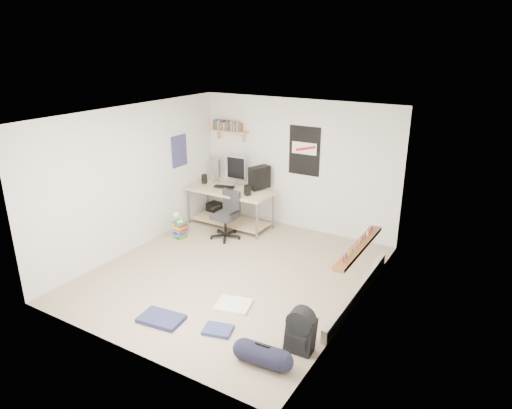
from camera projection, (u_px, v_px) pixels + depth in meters
The scene contains 26 objects.
floor at pixel (233, 273), 7.26m from camera, with size 4.00×4.50×0.01m, color gray.
ceiling at pixel (229, 114), 6.41m from camera, with size 4.00×4.50×0.01m, color white.
back_wall at pixel (297, 165), 8.66m from camera, with size 4.00×0.01×2.50m, color silver.
left_wall at pixel (134, 179), 7.80m from camera, with size 0.01×4.50×2.50m, color silver.
right_wall at pixel (361, 224), 5.87m from camera, with size 0.01×4.50×2.50m, color silver.
desk at pixel (230, 208), 8.98m from camera, with size 1.71×0.75×0.78m, color #CEB78F.
monitor_left at pixel (216, 171), 9.29m from camera, with size 0.36×0.09×0.39m, color #99999E.
monitor_right at pixel (237, 173), 9.04m from camera, with size 0.43×0.11×0.48m, color #939297.
pc_tower at pixel (259, 177), 8.79m from camera, with size 0.20×0.41×0.43m, color black.
keyboard at pixel (224, 187), 8.92m from camera, with size 0.40×0.14×0.02m, color black.
speaker_left at pixel (204, 179), 9.13m from camera, with size 0.09×0.09×0.18m, color black.
speaker_right at pixel (247, 190), 8.45m from camera, with size 0.09×0.09×0.19m, color black.
office_chair at pixel (225, 213), 8.39m from camera, with size 0.58×0.58×0.89m, color #242426.
wall_shelf at pixel (230, 131), 9.08m from camera, with size 0.80×0.22×0.24m, color tan.
poster_back_wall at pixel (304, 151), 8.46m from camera, with size 0.62×0.03×0.92m, color black.
poster_left_wall at pixel (179, 151), 8.68m from camera, with size 0.02×0.42×0.60m, color navy.
window at pixel (365, 202), 6.07m from camera, with size 0.10×1.50×1.26m, color brown.
baseboard_heater at pixel (358, 292), 6.53m from camera, with size 0.08×2.50×0.18m, color #B7B2A8.
backpack at pixel (300, 335), 5.40m from camera, with size 0.33×0.27×0.44m, color black.
duffel_bag at pixel (263, 354), 5.15m from camera, with size 0.25×0.25×0.50m, color black.
tshirt at pixel (234, 305), 6.34m from camera, with size 0.47×0.39×0.04m, color silver.
jeans_a at pixel (161, 319), 6.00m from camera, with size 0.57×0.36×0.06m, color #23274F.
jeans_b at pixel (218, 330), 5.78m from camera, with size 0.36×0.27×0.04m, color navy.
book_stack at pixel (181, 231), 8.46m from camera, with size 0.41×0.33×0.28m, color brown.
desk_lamp at pixel (180, 220), 8.36m from camera, with size 0.11×0.18×0.18m, color white.
subwoofer at pixel (215, 209), 9.58m from camera, with size 0.26×0.26×0.29m, color black.
Camera 1 is at (3.63, -5.36, 3.48)m, focal length 32.00 mm.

